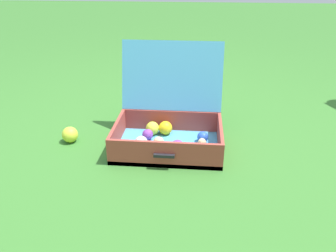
# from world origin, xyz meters

# --- Properties ---
(ground_plane) EXTENTS (16.00, 16.00, 0.00)m
(ground_plane) POSITION_xyz_m (0.00, 0.00, 0.00)
(ground_plane) COLOR #336B28
(open_suitcase) EXTENTS (0.62, 0.57, 0.56)m
(open_suitcase) POSITION_xyz_m (0.09, 0.11, 0.12)
(open_suitcase) COLOR #4799C6
(open_suitcase) RESTS_ON ground
(stray_ball_on_grass) EXTENTS (0.10, 0.10, 0.10)m
(stray_ball_on_grass) POSITION_xyz_m (-0.50, 0.07, 0.05)
(stray_ball_on_grass) COLOR #CCDB38
(stray_ball_on_grass) RESTS_ON ground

